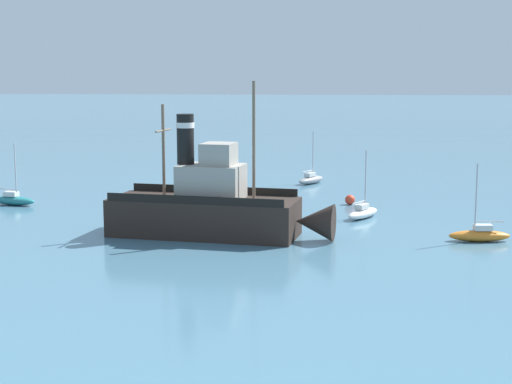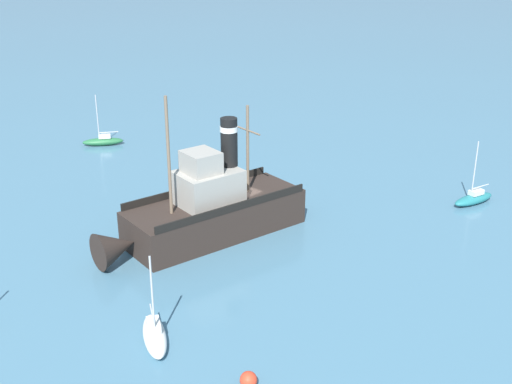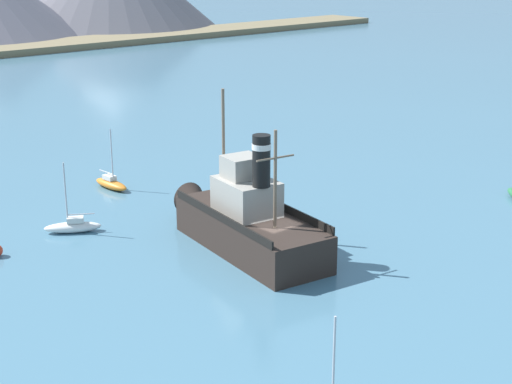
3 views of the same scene
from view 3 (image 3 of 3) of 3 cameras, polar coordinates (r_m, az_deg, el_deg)
ground_plane at (r=48.64m, az=1.35°, el=-4.95°), size 600.00×600.00×0.00m
old_tugboat at (r=49.88m, az=-0.75°, el=-2.10°), size 6.18×14.75×9.90m
sailboat_white at (r=54.43m, az=-13.17°, el=-2.44°), size 3.82×2.92×4.90m
sailboat_orange at (r=63.47m, az=-10.50°, el=0.62°), size 1.37×3.87×4.90m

